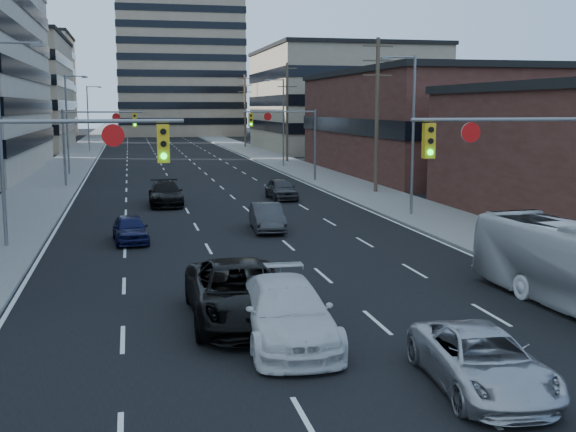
{
  "coord_description": "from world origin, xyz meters",
  "views": [
    {
      "loc": [
        -5.05,
        -13.17,
        6.21
      ],
      "look_at": [
        0.6,
        12.59,
        2.2
      ],
      "focal_mm": 45.0,
      "sensor_mm": 36.0,
      "label": 1
    }
  ],
  "objects_px": {
    "sedan_blue": "(130,229)",
    "white_van": "(286,313)",
    "black_pickup": "(240,293)",
    "silver_suv": "(482,360)"
  },
  "relations": [
    {
      "from": "white_van",
      "to": "black_pickup",
      "type": "bearing_deg",
      "value": 116.01
    },
    {
      "from": "black_pickup",
      "to": "silver_suv",
      "type": "height_order",
      "value": "black_pickup"
    },
    {
      "from": "black_pickup",
      "to": "silver_suv",
      "type": "distance_m",
      "value": 7.64
    },
    {
      "from": "white_van",
      "to": "sedan_blue",
      "type": "bearing_deg",
      "value": 106.71
    },
    {
      "from": "silver_suv",
      "to": "sedan_blue",
      "type": "xyz_separation_m",
      "value": [
        -7.55,
        19.54,
        -0.02
      ]
    },
    {
      "from": "black_pickup",
      "to": "white_van",
      "type": "height_order",
      "value": "black_pickup"
    },
    {
      "from": "black_pickup",
      "to": "sedan_blue",
      "type": "xyz_separation_m",
      "value": [
        -3.07,
        13.36,
        -0.22
      ]
    },
    {
      "from": "sedan_blue",
      "to": "white_van",
      "type": "bearing_deg",
      "value": -79.86
    },
    {
      "from": "black_pickup",
      "to": "silver_suv",
      "type": "relative_size",
      "value": 1.29
    },
    {
      "from": "white_van",
      "to": "silver_suv",
      "type": "xyz_separation_m",
      "value": [
        3.55,
        -4.08,
        -0.15
      ]
    }
  ]
}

